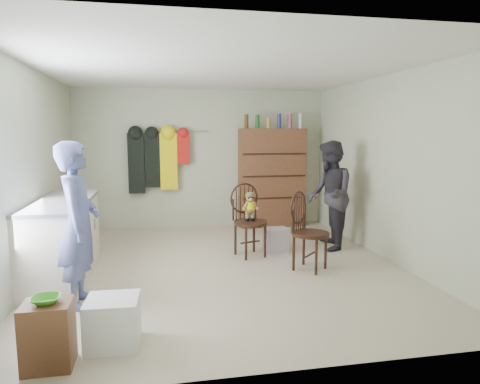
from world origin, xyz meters
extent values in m
plane|color=#C2B79C|center=(0.00, 0.00, 0.00)|extent=(5.00, 5.00, 0.00)
plane|color=beige|center=(0.00, 2.50, 1.25)|extent=(4.50, 0.00, 4.50)
plane|color=beige|center=(-2.25, 0.00, 1.25)|extent=(0.00, 5.00, 5.00)
plane|color=beige|center=(2.25, 0.00, 1.25)|extent=(0.00, 5.00, 5.00)
plane|color=white|center=(0.00, 0.00, 2.50)|extent=(5.00, 5.00, 0.00)
cube|color=silver|center=(-1.95, 0.00, 0.45)|extent=(0.60, 1.80, 0.90)
cube|color=slate|center=(-1.95, 0.00, 0.92)|extent=(0.64, 1.86, 0.04)
cylinder|color=#99999E|center=(-1.64, -0.45, 0.54)|extent=(0.02, 0.02, 0.14)
cylinder|color=#99999E|center=(-1.64, 0.45, 0.54)|extent=(0.02, 0.02, 0.14)
cube|color=brown|center=(-1.64, -2.10, 0.25)|extent=(0.35, 0.30, 0.50)
imported|color=green|center=(-1.64, -2.10, 0.52)|extent=(0.21, 0.21, 0.05)
cube|color=white|center=(-1.20, -1.85, 0.20)|extent=(0.44, 0.42, 0.40)
cylinder|color=#3D2015|center=(0.44, 0.43, 0.48)|extent=(0.57, 0.57, 0.05)
cylinder|color=#3D2015|center=(0.34, 0.24, 0.23)|extent=(0.04, 0.04, 0.45)
cylinder|color=#3D2015|center=(0.63, 0.33, 0.23)|extent=(0.04, 0.04, 0.45)
cylinder|color=#3D2015|center=(0.25, 0.54, 0.23)|extent=(0.04, 0.04, 0.45)
cylinder|color=#3D2015|center=(0.54, 0.63, 0.23)|extent=(0.04, 0.04, 0.45)
torus|color=#3D2015|center=(0.39, 0.60, 0.80)|extent=(0.43, 0.16, 0.44)
cylinder|color=#3D2015|center=(0.22, 0.54, 0.65)|extent=(0.03, 0.03, 0.30)
cylinder|color=#3D2015|center=(0.56, 0.65, 0.65)|extent=(0.03, 0.03, 0.30)
cylinder|color=#EBEA0B|center=(0.44, 0.45, 0.71)|extent=(0.13, 0.13, 0.12)
cylinder|color=#475128|center=(0.44, 0.45, 0.59)|extent=(0.08, 0.08, 0.19)
sphere|color=#9E7042|center=(0.44, 0.45, 0.83)|extent=(0.11, 0.11, 0.11)
cylinder|color=#475128|center=(0.44, 0.45, 0.88)|extent=(0.10, 0.10, 0.04)
cube|color=black|center=(0.44, 0.40, 0.84)|extent=(0.08, 0.01, 0.02)
cylinder|color=#3D2015|center=(1.06, -0.31, 0.47)|extent=(0.63, 0.63, 0.04)
cylinder|color=#3D2015|center=(1.06, -0.52, 0.22)|extent=(0.04, 0.04, 0.44)
cylinder|color=#3D2015|center=(1.27, -0.30, 0.22)|extent=(0.04, 0.04, 0.44)
cylinder|color=#3D2015|center=(0.84, -0.30, 0.22)|extent=(0.04, 0.04, 0.44)
cylinder|color=#3D2015|center=(1.05, -0.09, 0.22)|extent=(0.04, 0.04, 0.44)
torus|color=#3D2015|center=(0.93, -0.18, 0.78)|extent=(0.32, 0.33, 0.43)
cylinder|color=#3D2015|center=(0.81, -0.32, 0.64)|extent=(0.03, 0.03, 0.30)
cylinder|color=#3D2015|center=(1.06, -0.06, 0.64)|extent=(0.03, 0.03, 0.30)
cube|color=#E57275|center=(0.85, 0.58, 0.17)|extent=(0.33, 0.26, 0.35)
imported|color=#545F9B|center=(-1.60, -0.91, 0.83)|extent=(0.40, 0.61, 1.65)
imported|color=#2D2B33|center=(1.68, 0.60, 0.81)|extent=(0.76, 0.90, 1.62)
cube|color=brown|center=(1.25, 2.30, 0.90)|extent=(1.20, 0.38, 1.80)
cube|color=#3D2015|center=(1.25, 2.11, 0.55)|extent=(1.16, 0.02, 0.03)
cube|color=#3D2015|center=(1.25, 2.11, 0.95)|extent=(1.16, 0.02, 0.03)
cube|color=#3D2015|center=(1.25, 2.11, 1.35)|extent=(1.16, 0.02, 0.03)
cylinder|color=#592D14|center=(0.75, 2.20, 1.92)|extent=(0.07, 0.07, 0.25)
cylinder|color=#19591E|center=(0.95, 2.20, 1.92)|extent=(0.07, 0.07, 0.24)
cylinder|color=#A59933|center=(1.15, 2.20, 1.89)|extent=(0.07, 0.07, 0.18)
cylinder|color=navy|center=(1.35, 2.20, 1.93)|extent=(0.07, 0.07, 0.27)
cylinder|color=#8C3F59|center=(1.55, 2.20, 1.93)|extent=(0.08, 0.08, 0.26)
cylinder|color=#B2B2B7|center=(1.75, 2.20, 1.94)|extent=(0.07, 0.07, 0.27)
cylinder|color=#99999E|center=(-0.40, 2.44, 1.75)|extent=(1.00, 0.02, 0.02)
cube|color=black|center=(-1.18, 2.38, 1.19)|extent=(0.28, 0.10, 1.05)
cube|color=black|center=(-0.90, 2.38, 1.25)|extent=(0.26, 0.10, 0.95)
cube|color=yellow|center=(-0.62, 2.38, 1.22)|extent=(0.30, 0.10, 1.00)
cube|color=red|center=(-0.36, 2.38, 1.44)|extent=(0.22, 0.10, 0.55)
camera|label=1|loc=(-0.80, -5.29, 1.73)|focal=32.00mm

